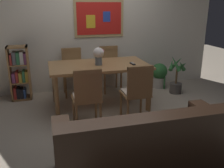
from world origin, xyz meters
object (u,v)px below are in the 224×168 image
Objects in this scene: dining_chair_near_left at (87,94)px; leather_couch at (147,153)px; flower_vase at (99,55)px; dining_table at (99,69)px; potted_palm at (176,78)px; dining_chair_far_left at (72,68)px; bookshelf at (20,73)px; potted_ivy at (159,75)px; dining_chair_far_right at (110,65)px; tv_remote at (133,64)px; dining_chair_near_right at (137,89)px.

leather_couch is at bearing -73.13° from dining_chair_near_left.
leather_couch is 6.19× the size of flower_vase.
flower_vase is (-0.04, 1.99, 0.62)m from leather_couch.
flower_vase is (-0.01, -0.04, 0.26)m from dining_table.
potted_palm is at bearing 27.46° from dining_chair_near_left.
dining_chair_far_left is 0.98m from bookshelf.
potted_palm reaches higher than potted_ivy.
bookshelf is (-1.35, 0.73, -0.17)m from dining_table.
dining_chair_far_right is at bearing 173.73° from potted_ivy.
flower_vase is 1.84× the size of tv_remote.
dining_chair_near_left is 1.73× the size of potted_ivy.
dining_chair_near_right is 1.16× the size of potted_palm.
potted_ivy is at bearing -2.77° from dining_chair_far_left.
dining_chair_far_left is 0.90× the size of bookshelf.
dining_chair_near_right is at bearing -63.54° from dining_chair_far_left.
dining_table is 1.83× the size of dining_chair_near_right.
dining_chair_near_left and dining_chair_far_right have the same top height.
dining_chair_far_left reaches higher than potted_ivy.
flower_vase is 0.59m from tv_remote.
bookshelf reaches higher than dining_chair_far_left.
dining_table is 3.15× the size of potted_ivy.
dining_chair_near_right is at bearing -62.84° from dining_table.
dining_chair_near_right is at bearing -103.19° from tv_remote.
dining_table is 0.92× the size of leather_couch.
flower_vase is at bearing 65.71° from dining_chair_near_left.
dining_chair_near_right reaches higher than potted_ivy.
bookshelf is (-1.38, 2.76, 0.19)m from leather_couch.
dining_chair_near_left reaches higher than leather_couch.
dining_chair_near_right is at bearing -126.25° from potted_ivy.
potted_palm is 2.70× the size of flower_vase.
dining_chair_near_left and dining_chair_far_left have the same top height.
bookshelf is at bearing 151.58° from dining_table.
flower_vase reaches higher than dining_chair_near_right.
dining_chair_far_left reaches higher than tv_remote.
potted_palm is (2.01, -0.51, -0.23)m from dining_chair_far_left.
potted_ivy is (1.81, 1.45, -0.26)m from dining_chair_near_left.
dining_chair_near_right is 1.63m from potted_palm.
dining_table is 1.55m from bookshelf.
dining_chair_near_right is 1.73× the size of potted_ivy.
dining_chair_near_right is 3.13× the size of flower_vase.
bookshelf is at bearing 178.84° from potted_ivy.
dining_chair_far_left reaches higher than leather_couch.
dining_table is 0.86m from dining_chair_far_left.
potted_ivy is 1.77m from flower_vase.
dining_table is 1.66m from potted_ivy.
potted_ivy is at bearing 61.99° from leather_couch.
dining_table is 0.58m from tv_remote.
dining_chair_far_left is at bearing 1.86° from bookshelf.
flower_vase is at bearing -65.92° from dining_chair_far_left.
bookshelf is at bearing 123.64° from dining_chair_near_left.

